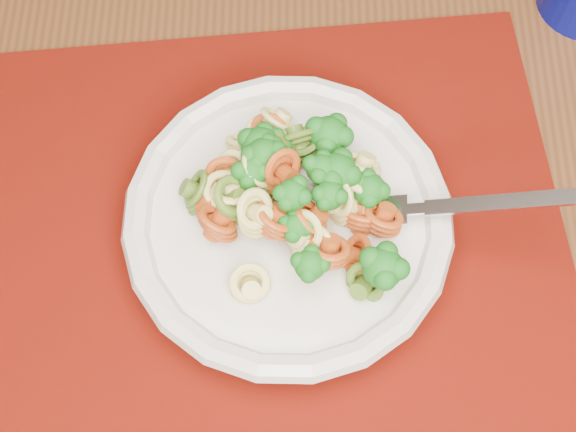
# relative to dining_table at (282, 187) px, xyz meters

# --- Properties ---
(dining_table) EXTENTS (1.69, 1.24, 0.72)m
(dining_table) POSITION_rel_dining_table_xyz_m (0.00, 0.00, 0.00)
(dining_table) COLOR #4F2D16
(dining_table) RESTS_ON ground
(placemat) EXTENTS (0.52, 0.45, 0.00)m
(placemat) POSITION_rel_dining_table_xyz_m (-0.00, -0.07, 0.09)
(placemat) COLOR #561003
(placemat) RESTS_ON dining_table
(pasta_bowl) EXTENTS (0.23, 0.23, 0.04)m
(pasta_bowl) POSITION_rel_dining_table_xyz_m (0.02, -0.08, 0.11)
(pasta_bowl) COLOR beige
(pasta_bowl) RESTS_ON placemat
(pasta_broccoli_heap) EXTENTS (0.20, 0.20, 0.06)m
(pasta_broccoli_heap) POSITION_rel_dining_table_xyz_m (0.02, -0.08, 0.13)
(pasta_broccoli_heap) COLOR #D4C769
(pasta_broccoli_heap) RESTS_ON pasta_bowl
(fork) EXTENTS (0.18, 0.04, 0.08)m
(fork) POSITION_rel_dining_table_xyz_m (0.09, -0.07, 0.13)
(fork) COLOR silver
(fork) RESTS_ON pasta_bowl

